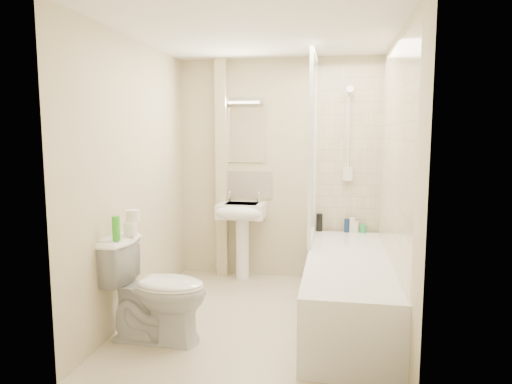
# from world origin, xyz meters

# --- Properties ---
(floor) EXTENTS (2.50, 2.50, 0.00)m
(floor) POSITION_xyz_m (0.00, 0.00, 0.00)
(floor) COLOR beige
(floor) RESTS_ON ground
(wall_back) EXTENTS (2.20, 0.02, 2.40)m
(wall_back) POSITION_xyz_m (0.00, 1.25, 1.20)
(wall_back) COLOR beige
(wall_back) RESTS_ON ground
(wall_left) EXTENTS (0.02, 2.50, 2.40)m
(wall_left) POSITION_xyz_m (-1.10, 0.00, 1.20)
(wall_left) COLOR beige
(wall_left) RESTS_ON ground
(wall_right) EXTENTS (0.02, 2.50, 2.40)m
(wall_right) POSITION_xyz_m (1.10, 0.00, 1.20)
(wall_right) COLOR beige
(wall_right) RESTS_ON ground
(ceiling) EXTENTS (2.20, 2.50, 0.02)m
(ceiling) POSITION_xyz_m (0.00, 0.00, 2.40)
(ceiling) COLOR white
(ceiling) RESTS_ON wall_back
(tile_back) EXTENTS (0.70, 0.01, 1.75)m
(tile_back) POSITION_xyz_m (0.75, 1.24, 1.42)
(tile_back) COLOR beige
(tile_back) RESTS_ON wall_back
(tile_right) EXTENTS (0.01, 2.10, 1.75)m
(tile_right) POSITION_xyz_m (1.09, 0.13, 1.42)
(tile_right) COLOR beige
(tile_right) RESTS_ON wall_right
(pipe_boxing) EXTENTS (0.12, 0.12, 2.40)m
(pipe_boxing) POSITION_xyz_m (-0.62, 1.19, 1.20)
(pipe_boxing) COLOR beige
(pipe_boxing) RESTS_ON ground
(splashback) EXTENTS (0.60, 0.02, 0.30)m
(splashback) POSITION_xyz_m (-0.37, 1.24, 1.03)
(splashback) COLOR beige
(splashback) RESTS_ON wall_back
(mirror) EXTENTS (0.46, 0.01, 0.60)m
(mirror) POSITION_xyz_m (-0.37, 1.24, 1.58)
(mirror) COLOR white
(mirror) RESTS_ON wall_back
(strip_light) EXTENTS (0.42, 0.07, 0.07)m
(strip_light) POSITION_xyz_m (-0.37, 1.22, 1.95)
(strip_light) COLOR silver
(strip_light) RESTS_ON wall_back
(bathtub) EXTENTS (0.70, 2.10, 0.55)m
(bathtub) POSITION_xyz_m (0.75, 0.13, 0.29)
(bathtub) COLOR white
(bathtub) RESTS_ON ground
(shower_screen) EXTENTS (0.04, 0.92, 1.80)m
(shower_screen) POSITION_xyz_m (0.40, 0.80, 1.45)
(shower_screen) COLOR white
(shower_screen) RESTS_ON bathtub
(shower_fixture) EXTENTS (0.10, 0.16, 0.99)m
(shower_fixture) POSITION_xyz_m (0.75, 1.19, 1.55)
(shower_fixture) COLOR white
(shower_fixture) RESTS_ON wall_back
(pedestal_sink) EXTENTS (0.50, 0.47, 0.97)m
(pedestal_sink) POSITION_xyz_m (-0.37, 1.01, 0.68)
(pedestal_sink) COLOR white
(pedestal_sink) RESTS_ON ground
(bottle_black_a) EXTENTS (0.07, 0.07, 0.19)m
(bottle_black_a) POSITION_xyz_m (0.46, 1.16, 0.65)
(bottle_black_a) COLOR black
(bottle_black_a) RESTS_ON bathtub
(bottle_blue) EXTENTS (0.06, 0.06, 0.15)m
(bottle_blue) POSITION_xyz_m (0.76, 1.16, 0.62)
(bottle_blue) COLOR navy
(bottle_blue) RESTS_ON bathtub
(bottle_cream) EXTENTS (0.07, 0.07, 0.16)m
(bottle_cream) POSITION_xyz_m (0.81, 1.16, 0.63)
(bottle_cream) COLOR #F3E2BC
(bottle_cream) RESTS_ON bathtub
(bottle_white_b) EXTENTS (0.06, 0.06, 0.12)m
(bottle_white_b) POSITION_xyz_m (0.85, 1.16, 0.61)
(bottle_white_b) COLOR white
(bottle_white_b) RESTS_ON bathtub
(bottle_green) EXTENTS (0.07, 0.07, 0.09)m
(bottle_green) POSITION_xyz_m (0.92, 1.16, 0.59)
(bottle_green) COLOR green
(bottle_green) RESTS_ON bathtub
(toilet) EXTENTS (0.51, 0.82, 0.81)m
(toilet) POSITION_xyz_m (-0.72, -0.51, 0.40)
(toilet) COLOR white
(toilet) RESTS_ON ground
(toilet_roll_lower) EXTENTS (0.10, 0.10, 0.10)m
(toilet_roll_lower) POSITION_xyz_m (-0.94, -0.45, 0.86)
(toilet_roll_lower) COLOR white
(toilet_roll_lower) RESTS_ON toilet
(toilet_roll_upper) EXTENTS (0.11, 0.11, 0.09)m
(toilet_roll_upper) POSITION_xyz_m (-0.94, -0.41, 0.95)
(toilet_roll_upper) COLOR white
(toilet_roll_upper) RESTS_ON toilet_roll_lower
(green_bottle) EXTENTS (0.06, 0.06, 0.18)m
(green_bottle) POSITION_xyz_m (-0.97, -0.62, 0.90)
(green_bottle) COLOR green
(green_bottle) RESTS_ON toilet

